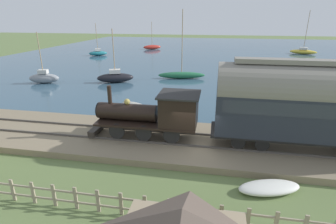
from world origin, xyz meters
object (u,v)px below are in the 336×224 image
object	(u,v)px
sailboat_yellow	(303,51)
sailboat_green	(182,75)
sailboat_gray	(44,78)
passenger_coach	(310,102)
sailboat_red	(152,47)
rowboat_near_shore	(259,116)
sailboat_teal	(98,53)
steam_locomotive	(158,112)
sailboat_black	(115,77)
rowboat_off_pier	(134,106)
beached_dinghy	(269,188)

from	to	relation	value
sailboat_yellow	sailboat_green	bearing A→B (deg)	160.83
sailboat_gray	sailboat_yellow	size ratio (longest dim) A/B	0.68
passenger_coach	sailboat_yellow	world-z (taller)	sailboat_yellow
sailboat_red	rowboat_near_shore	size ratio (longest dim) A/B	2.47
sailboat_teal	passenger_coach	bearing A→B (deg)	-168.62
steam_locomotive	sailboat_red	size ratio (longest dim) A/B	1.07
passenger_coach	sailboat_teal	bearing A→B (deg)	38.71
sailboat_teal	sailboat_gray	bearing A→B (deg)	161.59
sailboat_black	sailboat_yellow	distance (m)	41.82
passenger_coach	rowboat_off_pier	xyz separation A→B (m)	(5.92, 11.52, -2.90)
sailboat_black	sailboat_yellow	size ratio (longest dim) A/B	0.72
sailboat_green	beached_dinghy	xyz separation A→B (m)	(-21.62, -6.79, -0.26)
sailboat_gray	sailboat_red	bearing A→B (deg)	-20.96
beached_dinghy	sailboat_yellow	bearing A→B (deg)	-16.98
rowboat_off_pier	rowboat_near_shore	xyz separation A→B (m)	(-0.66, -10.01, 0.03)
sailboat_red	sailboat_gray	bearing A→B (deg)	141.92
passenger_coach	sailboat_gray	distance (m)	27.67
steam_locomotive	sailboat_green	bearing A→B (deg)	3.01
sailboat_teal	beached_dinghy	bearing A→B (deg)	-173.75
sailboat_black	sailboat_green	bearing A→B (deg)	-86.32
sailboat_gray	sailboat_green	bearing A→B (deg)	-84.63
sailboat_black	sailboat_green	xyz separation A→B (m)	(3.40, -7.39, -0.14)
sailboat_teal	rowboat_off_pier	size ratio (longest dim) A/B	2.10
sailboat_black	sailboat_teal	xyz separation A→B (m)	(20.45, 11.49, -0.08)
rowboat_off_pier	beached_dinghy	size ratio (longest dim) A/B	0.97
steam_locomotive	sailboat_gray	bearing A→B (deg)	52.30
sailboat_green	rowboat_off_pier	bearing A→B (deg)	158.32
passenger_coach	sailboat_gray	xyz separation A→B (m)	(12.62, 24.49, -2.51)
sailboat_gray	sailboat_teal	size ratio (longest dim) A/B	0.94
sailboat_red	sailboat_green	xyz separation A→B (m)	(-29.12, -10.86, -0.05)
steam_locomotive	passenger_coach	bearing A→B (deg)	-90.00
sailboat_red	sailboat_teal	distance (m)	14.49
sailboat_teal	beached_dinghy	size ratio (longest dim) A/B	2.03
sailboat_green	sailboat_teal	world-z (taller)	sailboat_green
steam_locomotive	rowboat_near_shore	distance (m)	8.66
sailboat_green	rowboat_near_shore	xyz separation A→B (m)	(-12.60, -7.60, -0.20)
sailboat_yellow	rowboat_off_pier	distance (m)	45.55
sailboat_black	rowboat_near_shore	size ratio (longest dim) A/B	2.43
sailboat_gray	sailboat_black	distance (m)	8.21
passenger_coach	sailboat_yellow	distance (m)	46.42
steam_locomotive	rowboat_off_pier	size ratio (longest dim) A/B	2.26
passenger_coach	sailboat_green	bearing A→B (deg)	27.01
sailboat_green	sailboat_yellow	distance (m)	34.38
passenger_coach	beached_dinghy	world-z (taller)	passenger_coach
steam_locomotive	sailboat_green	world-z (taller)	sailboat_green
sailboat_yellow	sailboat_gray	bearing A→B (deg)	150.60
sailboat_red	sailboat_green	world-z (taller)	sailboat_green
sailboat_gray	rowboat_near_shore	size ratio (longest dim) A/B	2.30
passenger_coach	sailboat_green	xyz separation A→B (m)	(17.87, 9.11, -2.68)
steam_locomotive	rowboat_off_pier	world-z (taller)	steam_locomotive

